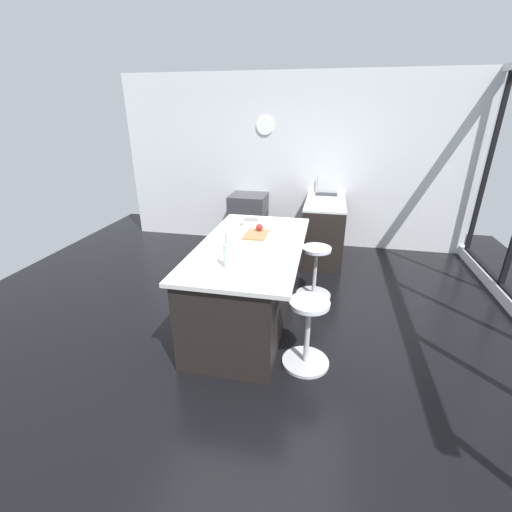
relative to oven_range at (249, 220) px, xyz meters
name	(u,v)px	position (x,y,z in m)	size (l,w,h in m)	color
ground_plane	(259,322)	(2.38, 0.66, -0.45)	(7.54, 7.54, 0.00)	black
interior_partition_left	(291,163)	(-0.35, 0.66, 0.94)	(0.15, 5.80, 2.78)	silver
sink_cabinet	(324,224)	(0.00, 1.28, 0.02)	(1.87, 0.60, 1.21)	black
oven_range	(249,220)	(0.00, 0.00, 0.00)	(0.60, 0.61, 0.90)	#38383D
kitchen_island	(247,281)	(2.30, 0.51, 0.01)	(2.09, 1.07, 0.91)	black
stool_by_window	(315,274)	(1.64, 1.23, -0.13)	(0.44, 0.44, 0.67)	#B7B7BC
stool_middle	(307,335)	(2.96, 1.23, -0.13)	(0.44, 0.44, 0.67)	#B7B7BC
cutting_board	(256,234)	(2.03, 0.55, 0.47)	(0.36, 0.24, 0.02)	olive
apple_red	(259,227)	(1.92, 0.57, 0.52)	(0.08, 0.08, 0.08)	red
water_bottle	(227,255)	(2.92, 0.48, 0.58)	(0.06, 0.06, 0.31)	silver
fruit_bowl	(251,222)	(1.68, 0.42, 0.50)	(0.23, 0.23, 0.07)	silver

